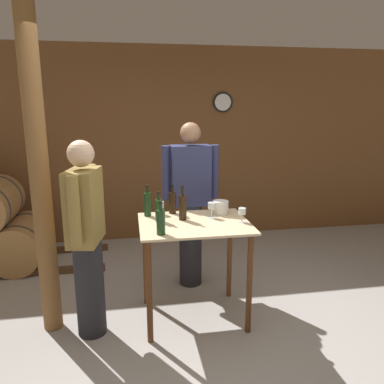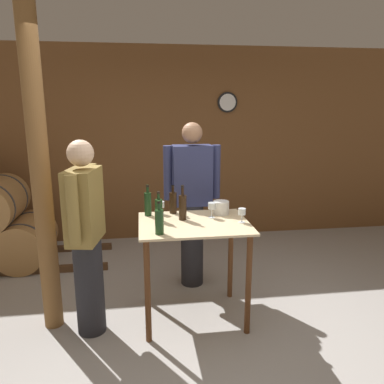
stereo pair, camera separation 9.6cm
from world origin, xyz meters
name	(u,v)px [view 2 (the right image)]	position (x,y,z in m)	size (l,w,h in m)	color
ground_plane	(201,343)	(0.00, 0.00, 0.00)	(14.00, 14.00, 0.00)	#9E9993
back_wall	(172,145)	(0.00, 2.62, 1.35)	(8.40, 0.08, 2.70)	brown
tasting_table	(194,242)	(0.00, 0.41, 0.73)	(0.96, 0.75, 0.91)	beige
wooden_post	(41,176)	(-1.26, 0.45, 1.35)	(0.16, 0.16, 2.70)	brown
wine_bottle_far_left	(148,203)	(-0.39, 0.67, 1.03)	(0.07, 0.07, 0.29)	#193819
wine_bottle_left	(159,221)	(-0.31, 0.15, 1.02)	(0.07, 0.07, 0.27)	#193819
wine_bottle_center	(159,209)	(-0.30, 0.49, 1.02)	(0.06, 0.06, 0.27)	#193819
wine_bottle_right	(173,202)	(-0.15, 0.72, 1.02)	(0.07, 0.07, 0.27)	black
wine_bottle_far_right	(183,207)	(-0.09, 0.50, 1.04)	(0.07, 0.07, 0.31)	black
wine_glass_near_left	(161,205)	(-0.27, 0.70, 1.00)	(0.06, 0.06, 0.12)	silver
wine_glass_near_center	(212,206)	(0.18, 0.52, 1.02)	(0.07, 0.07, 0.14)	silver
wine_glass_near_right	(242,212)	(0.41, 0.35, 1.01)	(0.07, 0.07, 0.13)	silver
ice_bucket	(221,208)	(0.29, 0.62, 0.98)	(0.15, 0.15, 0.12)	white
person_host	(86,235)	(-0.91, 0.31, 0.88)	(0.29, 0.58, 1.66)	#232328
person_visitor_with_scarf	(192,202)	(0.08, 1.07, 0.93)	(0.59, 0.24, 1.75)	#232328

